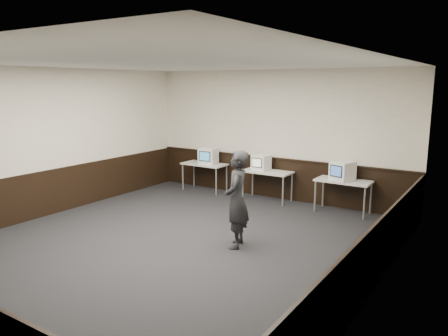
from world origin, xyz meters
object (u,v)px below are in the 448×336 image
object	(u,v)px
emac_center	(261,162)
person	(237,199)
emac_right	(342,171)
desk_left	(204,166)
desk_center	(267,174)
desk_right	(343,183)
emac_left	(208,156)

from	to	relation	value
emac_center	person	xyz separation A→B (m)	(1.18, -3.08, -0.08)
emac_center	emac_right	distance (m)	2.07
desk_left	desk_center	bearing A→B (deg)	0.00
person	desk_right	bearing A→B (deg)	141.76
desk_center	person	bearing A→B (deg)	-72.03
emac_right	person	xyz separation A→B (m)	(-0.89, -3.01, -0.10)
desk_left	emac_left	distance (m)	0.32
emac_center	emac_right	size ratio (longest dim) A/B	0.76
desk_right	emac_right	world-z (taller)	emac_right
desk_center	emac_left	xyz separation A→B (m)	(-1.77, -0.01, 0.29)
desk_left	desk_center	distance (m)	1.90
desk_center	emac_right	bearing A→B (deg)	-1.31
emac_center	person	bearing A→B (deg)	-66.02
emac_left	emac_right	distance (m)	3.64
desk_center	desk_right	bearing A→B (deg)	0.00
desk_left	emac_left	world-z (taller)	emac_left
desk_left	person	size ratio (longest dim) A/B	0.69
desk_center	desk_right	world-z (taller)	same
desk_right	person	distance (m)	3.19
emac_left	person	world-z (taller)	person
emac_center	emac_right	bearing A→B (deg)	1.13
emac_left	person	distance (m)	4.11
emac_left	person	size ratio (longest dim) A/B	0.30
desk_right	emac_right	bearing A→B (deg)	-117.60
desk_left	emac_left	bearing A→B (deg)	-2.17
desk_right	person	xyz separation A→B (m)	(-0.91, -3.06, 0.19)
desk_center	emac_left	bearing A→B (deg)	-179.84
desk_left	person	world-z (taller)	person
emac_left	desk_right	bearing A→B (deg)	-10.28
desk_right	emac_center	bearing A→B (deg)	179.33
desk_center	desk_right	size ratio (longest dim) A/B	1.00
desk_left	desk_right	distance (m)	3.80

